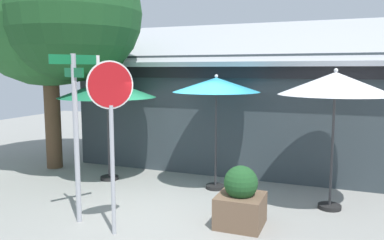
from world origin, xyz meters
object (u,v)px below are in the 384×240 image
(stop_sign, at_px, (111,115))
(patio_umbrella_forest_green_left, at_px, (107,89))
(street_sign_post, at_px, (76,121))
(patio_umbrella_ivory_right, at_px, (335,85))
(patio_umbrella_teal_center, at_px, (216,86))
(sidewalk_planter, at_px, (241,200))
(shade_tree, at_px, (54,4))

(stop_sign, height_order, patio_umbrella_forest_green_left, stop_sign)
(street_sign_post, bearing_deg, patio_umbrella_ivory_right, 29.04)
(street_sign_post, distance_m, stop_sign, 0.91)
(patio_umbrella_forest_green_left, distance_m, patio_umbrella_teal_center, 2.68)
(patio_umbrella_forest_green_left, relative_size, patio_umbrella_ivory_right, 0.93)
(street_sign_post, relative_size, stop_sign, 1.04)
(patio_umbrella_teal_center, distance_m, sidewalk_planter, 2.84)
(patio_umbrella_teal_center, xyz_separation_m, sidewalk_planter, (1.05, -1.86, -1.87))
(patio_umbrella_teal_center, relative_size, patio_umbrella_ivory_right, 0.95)
(patio_umbrella_teal_center, distance_m, patio_umbrella_ivory_right, 2.51)
(stop_sign, height_order, shade_tree, shade_tree)
(stop_sign, relative_size, shade_tree, 0.42)
(street_sign_post, xyz_separation_m, stop_sign, (0.87, -0.23, 0.17))
(patio_umbrella_teal_center, relative_size, sidewalk_planter, 2.44)
(shade_tree, bearing_deg, street_sign_post, -45.49)
(street_sign_post, height_order, stop_sign, street_sign_post)
(stop_sign, relative_size, patio_umbrella_teal_center, 1.09)
(patio_umbrella_ivory_right, bearing_deg, patio_umbrella_teal_center, 170.41)
(street_sign_post, bearing_deg, shade_tree, 134.51)
(patio_umbrella_forest_green_left, relative_size, patio_umbrella_teal_center, 0.98)
(street_sign_post, distance_m, shade_tree, 4.66)
(shade_tree, bearing_deg, patio_umbrella_teal_center, -0.73)
(patio_umbrella_teal_center, bearing_deg, patio_umbrella_forest_green_left, -174.59)
(stop_sign, xyz_separation_m, patio_umbrella_ivory_right, (3.28, 2.53, 0.44))
(patio_umbrella_forest_green_left, xyz_separation_m, sidewalk_planter, (3.72, -1.60, -1.78))
(patio_umbrella_forest_green_left, height_order, shade_tree, shade_tree)
(patio_umbrella_forest_green_left, bearing_deg, stop_sign, -55.34)
(street_sign_post, relative_size, patio_umbrella_forest_green_left, 1.17)
(patio_umbrella_teal_center, height_order, shade_tree, shade_tree)
(patio_umbrella_teal_center, distance_m, shade_tree, 4.85)
(shade_tree, distance_m, sidewalk_planter, 6.98)
(street_sign_post, height_order, patio_umbrella_forest_green_left, street_sign_post)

